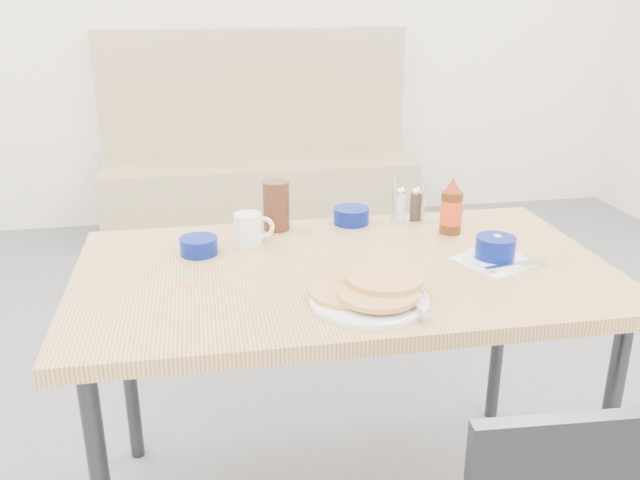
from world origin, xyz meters
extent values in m
cube|color=tan|center=(0.00, 2.72, 0.23)|extent=(1.90, 0.55, 0.45)
cube|color=tan|center=(0.00, 2.94, 0.72)|extent=(1.90, 0.12, 1.00)
cube|color=#2D2D33|center=(0.00, 2.72, 0.04)|extent=(1.90, 0.55, 0.08)
cube|color=tan|center=(0.00, 0.25, 0.74)|extent=(1.40, 0.80, 0.04)
cylinder|color=#2D2D33|center=(0.62, -0.07, 0.36)|extent=(0.04, 0.04, 0.72)
cylinder|color=#2D2D33|center=(-0.62, 0.57, 0.36)|extent=(0.04, 0.04, 0.72)
cylinder|color=#2D2D33|center=(0.62, 0.57, 0.36)|extent=(0.04, 0.04, 0.72)
cylinder|color=white|center=(0.01, 0.03, 0.77)|extent=(0.28, 0.28, 0.01)
cylinder|color=#E5A356|center=(-0.03, 0.05, 0.78)|extent=(0.18, 0.18, 0.01)
cylinder|color=#E5A356|center=(0.03, 0.00, 0.79)|extent=(0.18, 0.18, 0.01)
cylinder|color=#E5A356|center=(0.06, 0.06, 0.80)|extent=(0.18, 0.18, 0.01)
cube|color=silver|center=(0.09, -0.05, 0.78)|extent=(0.05, 0.12, 0.00)
cylinder|color=white|center=(-0.24, 0.47, 0.81)|extent=(0.08, 0.08, 0.09)
cylinder|color=black|center=(-0.24, 0.47, 0.85)|extent=(0.07, 0.07, 0.00)
torus|color=white|center=(-0.19, 0.47, 0.81)|extent=(0.07, 0.01, 0.07)
cube|color=white|center=(0.40, 0.21, 0.76)|extent=(0.23, 0.23, 0.00)
cylinder|color=white|center=(0.40, 0.21, 0.77)|extent=(0.16, 0.16, 0.01)
cylinder|color=navy|center=(0.40, 0.21, 0.80)|extent=(0.11, 0.11, 0.06)
cylinder|color=white|center=(0.40, 0.21, 0.83)|extent=(0.09, 0.09, 0.01)
cube|color=#F4DB60|center=(0.41, 0.22, 0.83)|extent=(0.02, 0.02, 0.01)
cube|color=silver|center=(0.44, 0.15, 0.78)|extent=(0.19, 0.06, 0.00)
cylinder|color=navy|center=(-0.38, 0.41, 0.78)|extent=(0.10, 0.10, 0.05)
cylinder|color=navy|center=(0.10, 0.59, 0.78)|extent=(0.11, 0.11, 0.05)
cylinder|color=#3D2013|center=(-0.14, 0.58, 0.83)|extent=(0.08, 0.08, 0.15)
cube|color=silver|center=(0.28, 0.59, 0.76)|extent=(0.11, 0.08, 0.00)
cylinder|color=silver|center=(0.23, 0.58, 0.83)|extent=(0.01, 0.01, 0.12)
cylinder|color=silver|center=(0.32, 0.56, 0.83)|extent=(0.01, 0.01, 0.12)
cylinder|color=silver|center=(0.24, 0.62, 0.83)|extent=(0.01, 0.01, 0.12)
cylinder|color=silver|center=(0.33, 0.60, 0.83)|extent=(0.01, 0.01, 0.12)
cylinder|color=silver|center=(0.25, 0.59, 0.81)|extent=(0.04, 0.04, 0.08)
cylinder|color=#3F3326|center=(0.30, 0.59, 0.81)|extent=(0.04, 0.04, 0.08)
cylinder|color=#47230F|center=(0.37, 0.45, 0.82)|extent=(0.06, 0.06, 0.13)
cylinder|color=#E8571B|center=(0.37, 0.45, 0.83)|extent=(0.07, 0.07, 0.07)
cone|color=#A82410|center=(0.37, 0.45, 0.91)|extent=(0.05, 0.05, 0.04)
cube|color=#DA5C48|center=(-0.40, 0.20, 0.76)|extent=(0.04, 0.03, 0.00)
camera|label=1|loc=(-0.36, -1.36, 1.45)|focal=38.00mm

